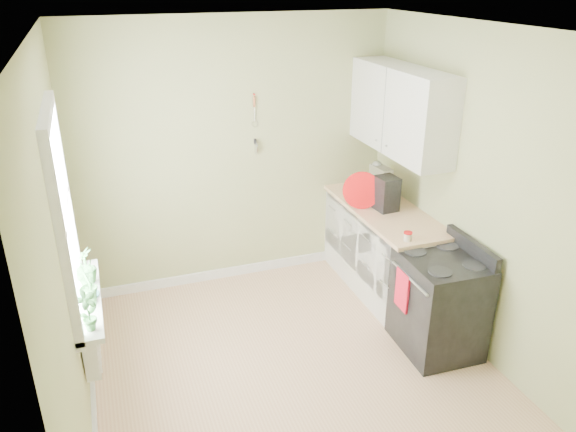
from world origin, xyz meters
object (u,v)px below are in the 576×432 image
object	(u,v)px
stove	(439,303)
kettle	(356,189)
coffee_maker	(386,194)
stand_mixer	(381,183)

from	to	relation	value
stove	kettle	distance (m)	1.50
stove	coffee_maker	world-z (taller)	coffee_maker
stove	stand_mixer	world-z (taller)	stand_mixer
stove	kettle	xyz separation A→B (m)	(-0.14, 1.39, 0.55)
stove	kettle	size ratio (longest dim) A/B	5.80
stand_mixer	kettle	xyz separation A→B (m)	(-0.24, 0.06, -0.06)
stove	kettle	bearing A→B (deg)	95.56
stove	coffee_maker	distance (m)	1.18
stove	coffee_maker	size ratio (longest dim) A/B	2.95
stove	stand_mixer	bearing A→B (deg)	85.32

